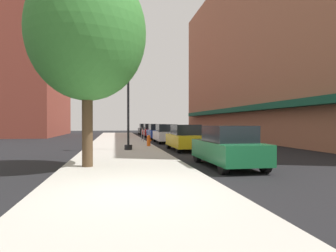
# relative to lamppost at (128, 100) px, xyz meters

# --- Properties ---
(ground_plane) EXTENTS (90.00, 90.00, 0.00)m
(ground_plane) POSITION_rel_lamppost_xyz_m (3.63, 6.92, -3.20)
(ground_plane) COLOR black
(sidewalk_slab) EXTENTS (4.80, 50.00, 0.12)m
(sidewalk_slab) POSITION_rel_lamppost_xyz_m (-0.37, 7.92, -3.14)
(sidewalk_slab) COLOR #B7B2A8
(sidewalk_slab) RESTS_ON ground
(building_right_brick) EXTENTS (6.80, 40.00, 18.88)m
(building_right_brick) POSITION_rel_lamppost_xyz_m (14.62, 10.92, 6.22)
(building_right_brick) COLOR #9E6047
(building_right_brick) RESTS_ON ground
(building_far_background) EXTENTS (6.80, 18.00, 18.05)m
(building_far_background) POSITION_rel_lamppost_xyz_m (-11.38, 25.92, 5.80)
(building_far_background) COLOR brown
(building_far_background) RESTS_ON ground
(lamppost) EXTENTS (0.48, 0.48, 5.90)m
(lamppost) POSITION_rel_lamppost_xyz_m (0.00, 0.00, 0.00)
(lamppost) COLOR black
(lamppost) RESTS_ON sidewalk_slab
(fire_hydrant) EXTENTS (0.33, 0.26, 0.79)m
(fire_hydrant) POSITION_rel_lamppost_xyz_m (1.57, 2.76, -2.68)
(fire_hydrant) COLOR #E05614
(fire_hydrant) RESTS_ON sidewalk_slab
(parking_meter_near) EXTENTS (0.14, 0.09, 1.31)m
(parking_meter_near) POSITION_rel_lamppost_xyz_m (1.68, 7.50, -2.25)
(parking_meter_near) COLOR slate
(parking_meter_near) RESTS_ON sidewalk_slab
(parking_meter_far) EXTENTS (0.14, 0.09, 1.31)m
(parking_meter_far) POSITION_rel_lamppost_xyz_m (1.68, 9.71, -2.25)
(parking_meter_far) COLOR slate
(parking_meter_far) RESTS_ON sidewalk_slab
(tree_near) EXTENTS (4.43, 4.43, 7.58)m
(tree_near) POSITION_rel_lamppost_xyz_m (-1.83, -6.80, 1.93)
(tree_near) COLOR #4C3823
(tree_near) RESTS_ON sidewalk_slab
(car_green) EXTENTS (1.80, 4.30, 1.66)m
(car_green) POSITION_rel_lamppost_xyz_m (3.63, -7.11, -2.39)
(car_green) COLOR black
(car_green) RESTS_ON ground
(car_yellow) EXTENTS (1.80, 4.30, 1.66)m
(car_yellow) POSITION_rel_lamppost_xyz_m (3.63, 0.14, -2.39)
(car_yellow) COLOR black
(car_yellow) RESTS_ON ground
(car_white) EXTENTS (1.80, 4.30, 1.66)m
(car_white) POSITION_rel_lamppost_xyz_m (3.63, 7.45, -2.39)
(car_white) COLOR black
(car_white) RESTS_ON ground
(car_blue) EXTENTS (1.80, 4.30, 1.66)m
(car_blue) POSITION_rel_lamppost_xyz_m (3.63, 13.24, -2.39)
(car_blue) COLOR black
(car_blue) RESTS_ON ground
(car_red) EXTENTS (1.80, 4.30, 1.66)m
(car_red) POSITION_rel_lamppost_xyz_m (3.63, 19.02, -2.39)
(car_red) COLOR black
(car_red) RESTS_ON ground
(car_black) EXTENTS (1.80, 4.30, 1.66)m
(car_black) POSITION_rel_lamppost_xyz_m (3.63, 26.11, -2.39)
(car_black) COLOR black
(car_black) RESTS_ON ground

